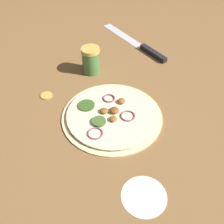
% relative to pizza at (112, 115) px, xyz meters
% --- Properties ---
extents(ground_plane, '(3.00, 3.00, 0.00)m').
position_rel_pizza_xyz_m(ground_plane, '(-0.00, 0.00, -0.01)').
color(ground_plane, brown).
extents(pizza, '(0.28, 0.28, 0.03)m').
position_rel_pizza_xyz_m(pizza, '(0.00, 0.00, 0.00)').
color(pizza, beige).
rests_on(pizza, ground_plane).
extents(knife, '(0.08, 0.36, 0.02)m').
position_rel_pizza_xyz_m(knife, '(-0.34, -0.18, -0.00)').
color(knife, silver).
rests_on(knife, ground_plane).
extents(spice_jar, '(0.06, 0.06, 0.09)m').
position_rel_pizza_xyz_m(spice_jar, '(-0.10, -0.20, 0.04)').
color(spice_jar, '#4C7F42').
rests_on(spice_jar, ground_plane).
extents(loose_cap, '(0.04, 0.04, 0.01)m').
position_rel_pizza_xyz_m(loose_cap, '(0.08, -0.20, -0.00)').
color(loose_cap, gold).
rests_on(loose_cap, ground_plane).
extents(flour_patch, '(0.10, 0.10, 0.00)m').
position_rel_pizza_xyz_m(flour_patch, '(0.12, 0.22, -0.01)').
color(flour_patch, white).
rests_on(flour_patch, ground_plane).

